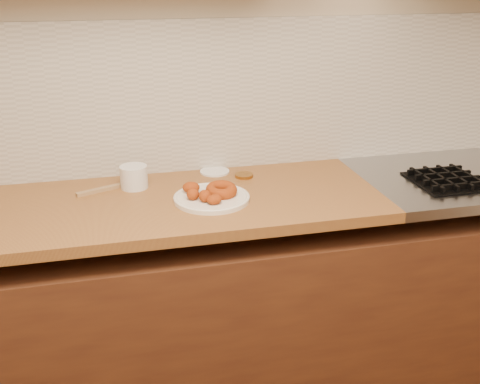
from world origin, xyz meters
The scene contains 11 objects.
wall_back centered at (0.00, 2.00, 1.35)m, with size 4.00×0.02×2.70m, color tan.
base_cabinet centered at (0.00, 1.69, 0.39)m, with size 3.60×0.60×0.77m, color #532C16.
butcher_block centered at (-0.65, 1.69, 0.88)m, with size 2.30×0.62×0.04m, color olive.
backsplash centered at (0.00, 1.99, 1.20)m, with size 3.60×0.02×0.60m, color #B7B2A6.
donut_plate centered at (-0.13, 1.64, 0.91)m, with size 0.27×0.27×0.02m, color silver.
ring_donut centered at (-0.09, 1.65, 0.94)m, with size 0.11×0.11×0.04m, color #9D400F.
fried_dough_chunks centered at (-0.17, 1.63, 0.94)m, with size 0.13×0.18×0.04m.
plastic_tub centered at (-0.39, 1.83, 0.94)m, with size 0.10×0.10×0.09m, color silver.
tub_lid centered at (-0.06, 1.93, 0.90)m, with size 0.12×0.12×0.01m, color white.
brass_jar_lid centered at (0.05, 1.85, 0.91)m, with size 0.07×0.07×0.01m, color olive.
wooden_utensil centered at (-0.52, 1.82, 0.91)m, with size 0.17×0.02×0.01m, color #93734B.
Camera 1 is at (-0.46, -0.19, 1.68)m, focal length 42.00 mm.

